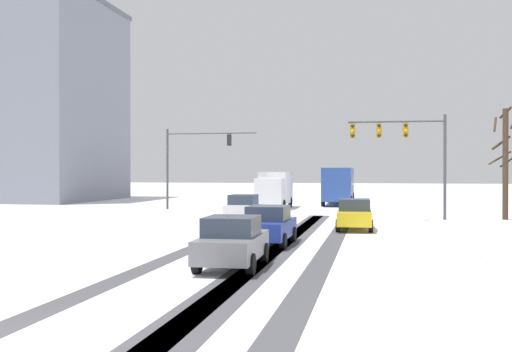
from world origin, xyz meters
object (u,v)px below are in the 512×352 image
at_px(traffic_signal_far_left, 193,153).
at_px(office_building_far_left_block, 22,101).
at_px(traffic_signal_near_right, 405,143).
at_px(car_blue_third, 269,225).
at_px(bare_tree_sidewalk_far, 505,159).
at_px(car_yellow_cab_second, 354,214).
at_px(bus_oncoming, 339,183).
at_px(car_grey_fourth, 232,242).
at_px(car_white_lead, 244,207).
at_px(box_truck_delivery, 275,189).

bearing_deg(traffic_signal_far_left, office_building_far_left_block, 152.78).
relative_size(traffic_signal_near_right, car_blue_third, 1.57).
distance_m(car_blue_third, bare_tree_sidewalk_far, 20.15).
bearing_deg(bare_tree_sidewalk_far, car_yellow_cab_second, -136.67).
xyz_separation_m(traffic_signal_far_left, bus_oncoming, (11.06, 10.33, -2.52)).
bearing_deg(office_building_far_left_block, car_grey_fourth, -49.90).
distance_m(car_yellow_cab_second, bare_tree_sidewalk_far, 12.92).
relative_size(traffic_signal_far_left, car_white_lead, 1.81).
distance_m(car_grey_fourth, bus_oncoming, 37.55).
relative_size(traffic_signal_near_right, bare_tree_sidewalk_far, 0.90).
bearing_deg(car_white_lead, traffic_signal_far_left, 123.21).
bearing_deg(bare_tree_sidewalk_far, car_blue_third, -128.51).
bearing_deg(box_truck_delivery, car_blue_third, -81.05).
height_order(traffic_signal_far_left, car_grey_fourth, traffic_signal_far_left).
bearing_deg(car_blue_third, car_white_lead, 107.49).
xyz_separation_m(traffic_signal_near_right, car_yellow_cab_second, (-2.88, -6.12, -3.97)).
xyz_separation_m(traffic_signal_far_left, office_building_far_left_block, (-22.92, 11.79, 6.15)).
height_order(traffic_signal_near_right, bus_oncoming, traffic_signal_near_right).
distance_m(bus_oncoming, office_building_far_left_block, 35.10).
xyz_separation_m(traffic_signal_far_left, car_white_lead, (6.37, -9.73, -3.69)).
distance_m(traffic_signal_far_left, car_blue_third, 23.78).
relative_size(car_yellow_cab_second, office_building_far_left_block, 0.19).
bearing_deg(traffic_signal_far_left, car_white_lead, -56.79).
height_order(car_blue_third, car_grey_fourth, same).
xyz_separation_m(traffic_signal_near_right, traffic_signal_far_left, (-16.15, 8.17, -0.28)).
distance_m(car_yellow_cab_second, office_building_far_left_block, 45.68).
bearing_deg(car_blue_third, traffic_signal_far_left, 115.20).
relative_size(traffic_signal_near_right, traffic_signal_far_left, 0.87).
bearing_deg(traffic_signal_near_right, car_grey_fourth, -108.20).
distance_m(car_blue_third, car_grey_fourth, 5.93).
xyz_separation_m(bare_tree_sidewalk_far, office_building_far_left_block, (-45.33, 17.45, 6.84)).
height_order(car_white_lead, bare_tree_sidewalk_far, bare_tree_sidewalk_far).
bearing_deg(car_grey_fourth, office_building_far_left_block, 130.10).
xyz_separation_m(traffic_signal_far_left, box_truck_delivery, (6.29, 2.28, -2.87)).
height_order(traffic_signal_near_right, car_white_lead, traffic_signal_near_right).
height_order(traffic_signal_near_right, car_blue_third, traffic_signal_near_right).
bearing_deg(traffic_signal_far_left, box_truck_delivery, 19.88).
distance_m(traffic_signal_near_right, bare_tree_sidewalk_far, 6.81).
height_order(traffic_signal_near_right, car_grey_fourth, traffic_signal_near_right).
bearing_deg(traffic_signal_far_left, bare_tree_sidewalk_far, -14.18).
distance_m(traffic_signal_near_right, office_building_far_left_block, 44.26).
relative_size(car_white_lead, office_building_far_left_block, 0.19).
bearing_deg(bare_tree_sidewalk_far, car_grey_fourth, -120.17).
bearing_deg(box_truck_delivery, traffic_signal_near_right, -46.66).
bearing_deg(traffic_signal_far_left, car_yellow_cab_second, -47.12).
bearing_deg(car_white_lead, car_yellow_cab_second, -33.44).
distance_m(car_blue_third, bus_oncoming, 31.62).
xyz_separation_m(traffic_signal_near_right, car_white_lead, (-9.78, -1.56, -3.97)).
bearing_deg(car_white_lead, traffic_signal_near_right, 9.07).
distance_m(traffic_signal_near_right, car_grey_fourth, 20.41).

